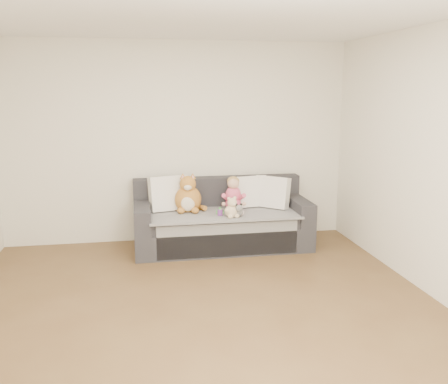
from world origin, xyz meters
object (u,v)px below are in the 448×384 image
plush_cat (188,197)px  sippy_cup (220,211)px  toddler (233,196)px  teddy_bear (232,209)px  sofa (221,223)px

plush_cat → sippy_cup: bearing=-31.2°
plush_cat → toddler: bearing=1.9°
teddy_bear → sofa: bearing=82.2°
teddy_bear → sippy_cup: teddy_bear is taller
toddler → sippy_cup: bearing=-124.5°
plush_cat → sippy_cup: size_ratio=4.75×
sofa → teddy_bear: bearing=-80.0°
sippy_cup → sofa: bearing=76.7°
teddy_bear → sippy_cup: 0.17m
sofa → toddler: size_ratio=4.90×
sofa → teddy_bear: (0.07, -0.37, 0.27)m
sofa → plush_cat: (-0.42, 0.02, 0.35)m
sofa → teddy_bear: sofa is taller
sofa → plush_cat: size_ratio=4.31×
teddy_bear → sippy_cup: size_ratio=2.42×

